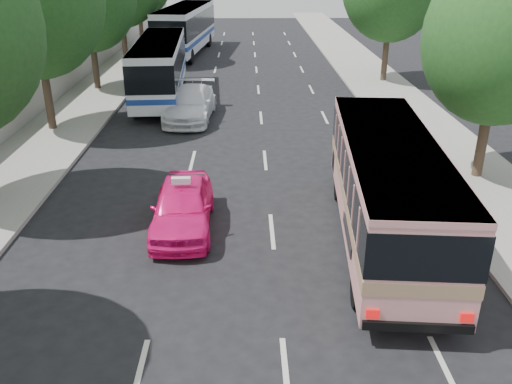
{
  "coord_description": "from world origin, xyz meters",
  "views": [
    {
      "loc": [
        0.26,
        -10.26,
        7.65
      ],
      "look_at": [
        0.51,
        3.29,
        1.6
      ],
      "focal_mm": 38.0,
      "sensor_mm": 36.0,
      "label": 1
    }
  ],
  "objects_px": {
    "pink_taxi": "(182,206)",
    "tour_coach_rear": "(186,26)",
    "white_pickup": "(190,104)",
    "pink_bus": "(388,180)",
    "tour_coach_front": "(160,64)"
  },
  "relations": [
    {
      "from": "pink_taxi",
      "to": "tour_coach_rear",
      "type": "relative_size",
      "value": 0.35
    },
    {
      "from": "white_pickup",
      "to": "tour_coach_rear",
      "type": "distance_m",
      "value": 18.73
    },
    {
      "from": "pink_bus",
      "to": "tour_coach_front",
      "type": "relative_size",
      "value": 0.89
    },
    {
      "from": "pink_taxi",
      "to": "tour_coach_front",
      "type": "height_order",
      "value": "tour_coach_front"
    },
    {
      "from": "pink_bus",
      "to": "pink_taxi",
      "type": "relative_size",
      "value": 2.23
    },
    {
      "from": "tour_coach_front",
      "to": "pink_bus",
      "type": "bearing_deg",
      "value": -65.8
    },
    {
      "from": "white_pickup",
      "to": "tour_coach_rear",
      "type": "height_order",
      "value": "tour_coach_rear"
    },
    {
      "from": "pink_taxi",
      "to": "white_pickup",
      "type": "bearing_deg",
      "value": 92.94
    },
    {
      "from": "pink_bus",
      "to": "white_pickup",
      "type": "relative_size",
      "value": 1.82
    },
    {
      "from": "white_pickup",
      "to": "tour_coach_front",
      "type": "distance_m",
      "value": 4.71
    },
    {
      "from": "tour_coach_front",
      "to": "tour_coach_rear",
      "type": "bearing_deg",
      "value": 86.7
    },
    {
      "from": "pink_bus",
      "to": "white_pickup",
      "type": "height_order",
      "value": "pink_bus"
    },
    {
      "from": "pink_bus",
      "to": "tour_coach_rear",
      "type": "height_order",
      "value": "tour_coach_rear"
    },
    {
      "from": "pink_bus",
      "to": "pink_taxi",
      "type": "bearing_deg",
      "value": 176.43
    },
    {
      "from": "white_pickup",
      "to": "pink_taxi",
      "type": "bearing_deg",
      "value": -82.07
    }
  ]
}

